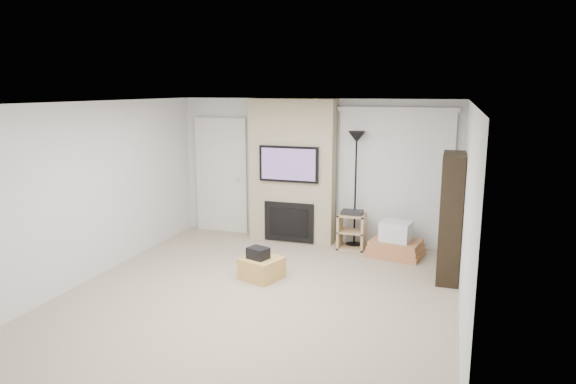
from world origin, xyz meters
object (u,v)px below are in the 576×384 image
(ottoman, at_px, (262,268))
(bookshelf, at_px, (451,217))
(av_stand, at_px, (352,229))
(box_stack, at_px, (396,243))
(floor_lamp, at_px, (356,156))

(ottoman, relative_size, bookshelf, 0.28)
(av_stand, xyz_separation_m, bookshelf, (1.58, -0.95, 0.55))
(ottoman, xyz_separation_m, bookshelf, (2.53, 0.82, 0.75))
(box_stack, bearing_deg, av_stand, 167.71)
(floor_lamp, relative_size, av_stand, 2.99)
(ottoman, bearing_deg, bookshelf, 18.07)
(bookshelf, bearing_deg, box_stack, 136.05)
(floor_lamp, bearing_deg, av_stand, -94.89)
(ottoman, height_order, box_stack, box_stack)
(floor_lamp, relative_size, bookshelf, 1.10)
(box_stack, bearing_deg, ottoman, -136.61)
(floor_lamp, xyz_separation_m, bookshelf, (1.56, -1.11, -0.66))
(av_stand, bearing_deg, bookshelf, -31.21)
(av_stand, relative_size, box_stack, 0.69)
(box_stack, bearing_deg, bookshelf, -43.95)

